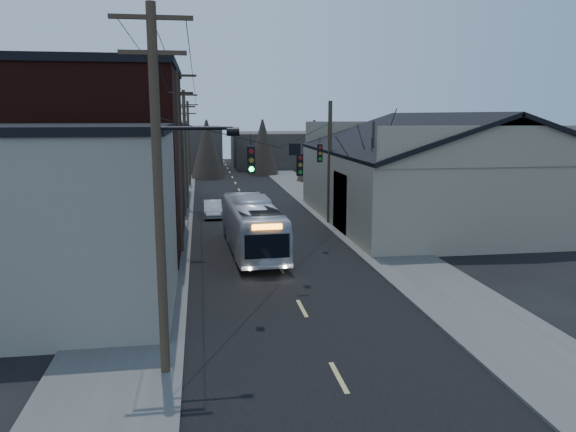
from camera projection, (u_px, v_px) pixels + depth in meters
name	position (u px, v px, depth m)	size (l,w,h in m)	color
ground	(358.00, 413.00, 14.42)	(160.00, 160.00, 0.00)	black
road_surface	(252.00, 213.00, 43.59)	(9.00, 110.00, 0.02)	black
sidewalk_left	(166.00, 215.00, 42.59)	(4.00, 110.00, 0.12)	#474744
sidewalk_right	(333.00, 211.00, 44.56)	(4.00, 110.00, 0.12)	#474744
building_clapboard	(64.00, 224.00, 21.18)	(8.00, 8.00, 7.00)	gray
building_brick	(89.00, 161.00, 31.46)	(10.00, 12.00, 10.00)	black
building_left_far	(133.00, 164.00, 47.36)	(9.00, 14.00, 7.00)	#352E2A
warehouse	(438.00, 184.00, 40.22)	(16.16, 20.60, 7.73)	#7E745B
building_far_left	(184.00, 149.00, 76.17)	(10.00, 12.00, 6.00)	#352E2A
building_far_right	(274.00, 149.00, 83.10)	(12.00, 14.00, 5.00)	#352E2A
bare_tree	(372.00, 181.00, 34.21)	(0.40, 0.40, 7.20)	black
utility_lines	(211.00, 155.00, 36.54)	(11.24, 45.28, 10.50)	#382B1E
bus	(252.00, 226.00, 31.21)	(2.46, 10.52, 2.93)	silver
parked_car	(213.00, 209.00, 42.05)	(1.30, 3.74, 1.23)	#B7BBBF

